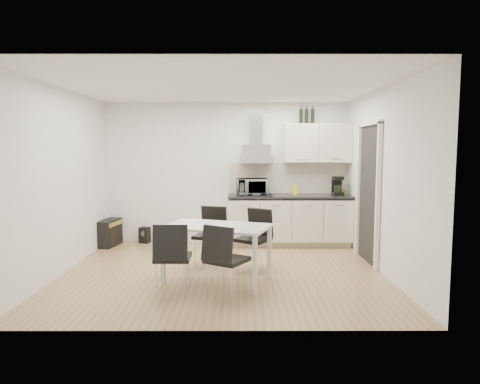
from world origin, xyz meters
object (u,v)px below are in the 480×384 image
object	(u,v)px
chair_far_left	(210,237)
chair_near_left	(173,258)
floor_speaker	(145,235)
dining_table	(217,232)
kitchenette	(291,200)
guitar_amp	(110,233)
chair_near_right	(227,261)
chair_far_right	(253,240)

from	to	relation	value
chair_far_left	chair_near_left	size ratio (longest dim) A/B	1.00
chair_far_left	floor_speaker	distance (m)	2.09
dining_table	chair_near_left	distance (m)	0.74
kitchenette	guitar_amp	xyz separation A→B (m)	(-3.29, -0.08, -0.59)
kitchenette	guitar_amp	bearing A→B (deg)	-178.53
chair_near_left	chair_near_right	bearing A→B (deg)	-10.58
chair_far_left	chair_near_left	bearing A→B (deg)	91.64
floor_speaker	chair_far_right	bearing A→B (deg)	-26.69
kitchenette	chair_near_left	world-z (taller)	kitchenette
chair_near_left	guitar_amp	distance (m)	3.02
chair_near_left	floor_speaker	distance (m)	3.01
chair_near_right	guitar_amp	bearing A→B (deg)	161.31
dining_table	chair_near_left	world-z (taller)	chair_near_left
chair_near_left	chair_far_left	bearing A→B (deg)	73.72
chair_far_left	floor_speaker	bearing A→B (deg)	-32.62
dining_table	floor_speaker	distance (m)	2.81
dining_table	guitar_amp	xyz separation A→B (m)	(-2.05, 2.09, -0.42)
chair_far_left	kitchenette	bearing A→B (deg)	-117.03
dining_table	guitar_amp	distance (m)	2.96
chair_far_right	chair_near_left	size ratio (longest dim) A/B	1.00
chair_near_right	dining_table	bearing A→B (deg)	135.78
chair_far_right	chair_near_left	world-z (taller)	same
guitar_amp	floor_speaker	world-z (taller)	guitar_amp
chair_far_right	guitar_amp	world-z (taller)	chair_far_right
dining_table	floor_speaker	bearing A→B (deg)	141.24
chair_near_left	floor_speaker	bearing A→B (deg)	108.39
chair_near_right	floor_speaker	world-z (taller)	chair_near_right
chair_far_right	chair_near_left	bearing A→B (deg)	80.28
kitchenette	chair_far_right	bearing A→B (deg)	-114.41
dining_table	chair_far_left	distance (m)	0.80
dining_table	chair_far_left	size ratio (longest dim) A/B	1.73
chair_far_left	chair_near_left	world-z (taller)	same
dining_table	floor_speaker	world-z (taller)	dining_table
chair_far_left	guitar_amp	size ratio (longest dim) A/B	1.46
chair_far_left	chair_far_right	size ratio (longest dim) A/B	1.00
chair_far_left	floor_speaker	xyz separation A→B (m)	(-1.33, 1.58, -0.29)
dining_table	chair_near_left	size ratio (longest dim) A/B	1.73
dining_table	floor_speaker	size ratio (longest dim) A/B	5.19
chair_near_right	guitar_amp	distance (m)	3.49
chair_far_right	guitar_amp	size ratio (longest dim) A/B	1.46
chair_far_left	chair_far_right	bearing A→B (deg)	177.30
dining_table	guitar_amp	size ratio (longest dim) A/B	2.52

